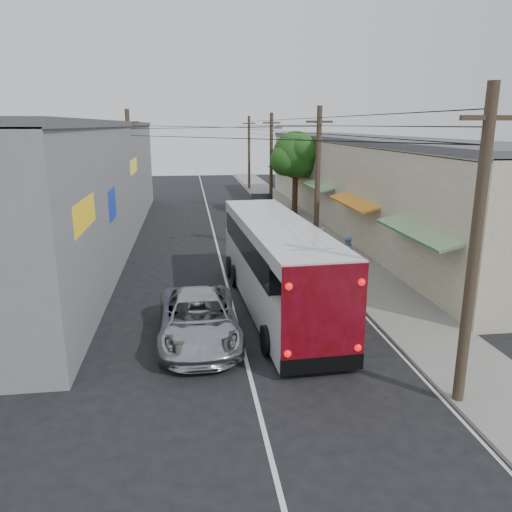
{
  "coord_description": "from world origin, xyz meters",
  "views": [
    {
      "loc": [
        -1.58,
        -12.83,
        7.05
      ],
      "look_at": [
        1.23,
        7.99,
        1.51
      ],
      "focal_mm": 35.0,
      "sensor_mm": 36.0,
      "label": 1
    }
  ],
  "objects_px": {
    "pedestrian_near": "(322,242)",
    "pedestrian_far": "(347,254)",
    "parked_suv": "(284,228)",
    "jeepney": "(199,319)",
    "parked_car_mid": "(261,209)",
    "coach_bus": "(276,263)",
    "parked_car_far": "(261,203)"
  },
  "relations": [
    {
      "from": "parked_suv",
      "to": "parked_car_mid",
      "type": "xyz_separation_m",
      "value": [
        -0.32,
        7.98,
        -0.06
      ]
    },
    {
      "from": "pedestrian_near",
      "to": "pedestrian_far",
      "type": "height_order",
      "value": "pedestrian_far"
    },
    {
      "from": "pedestrian_near",
      "to": "pedestrian_far",
      "type": "distance_m",
      "value": 2.82
    },
    {
      "from": "jeepney",
      "to": "parked_suv",
      "type": "relative_size",
      "value": 1.02
    },
    {
      "from": "coach_bus",
      "to": "parked_car_mid",
      "type": "bearing_deg",
      "value": 80.53
    },
    {
      "from": "coach_bus",
      "to": "pedestrian_far",
      "type": "relative_size",
      "value": 6.71
    },
    {
      "from": "parked_suv",
      "to": "pedestrian_far",
      "type": "relative_size",
      "value": 3.06
    },
    {
      "from": "parked_suv",
      "to": "pedestrian_near",
      "type": "height_order",
      "value": "pedestrian_near"
    },
    {
      "from": "parked_car_far",
      "to": "coach_bus",
      "type": "bearing_deg",
      "value": -92.45
    },
    {
      "from": "pedestrian_far",
      "to": "jeepney",
      "type": "bearing_deg",
      "value": 63.57
    },
    {
      "from": "parked_car_far",
      "to": "pedestrian_near",
      "type": "xyz_separation_m",
      "value": [
        1.03,
        -15.36,
        0.2
      ]
    },
    {
      "from": "jeepney",
      "to": "pedestrian_near",
      "type": "relative_size",
      "value": 3.37
    },
    {
      "from": "parked_suv",
      "to": "parked_car_far",
      "type": "height_order",
      "value": "parked_suv"
    },
    {
      "from": "parked_suv",
      "to": "pedestrian_near",
      "type": "bearing_deg",
      "value": -74.87
    },
    {
      "from": "pedestrian_near",
      "to": "parked_car_mid",
      "type": "bearing_deg",
      "value": -63.32
    },
    {
      "from": "jeepney",
      "to": "pedestrian_near",
      "type": "distance_m",
      "value": 11.76
    },
    {
      "from": "parked_car_far",
      "to": "pedestrian_near",
      "type": "relative_size",
      "value": 2.75
    },
    {
      "from": "parked_car_mid",
      "to": "coach_bus",
      "type": "bearing_deg",
      "value": -93.08
    },
    {
      "from": "jeepney",
      "to": "pedestrian_far",
      "type": "height_order",
      "value": "pedestrian_far"
    },
    {
      "from": "coach_bus",
      "to": "parked_car_far",
      "type": "distance_m",
      "value": 22.2
    },
    {
      "from": "pedestrian_near",
      "to": "jeepney",
      "type": "bearing_deg",
      "value": 74.88
    },
    {
      "from": "jeepney",
      "to": "pedestrian_far",
      "type": "distance_m",
      "value": 9.97
    },
    {
      "from": "coach_bus",
      "to": "jeepney",
      "type": "relative_size",
      "value": 2.14
    },
    {
      "from": "coach_bus",
      "to": "parked_car_mid",
      "type": "distance_m",
      "value": 19.58
    },
    {
      "from": "jeepney",
      "to": "parked_car_far",
      "type": "bearing_deg",
      "value": 75.94
    },
    {
      "from": "jeepney",
      "to": "parked_car_mid",
      "type": "relative_size",
      "value": 1.3
    },
    {
      "from": "parked_car_mid",
      "to": "pedestrian_far",
      "type": "relative_size",
      "value": 2.41
    },
    {
      "from": "jeepney",
      "to": "pedestrian_near",
      "type": "xyz_separation_m",
      "value": [
        6.8,
        9.59,
        0.17
      ]
    },
    {
      "from": "jeepney",
      "to": "parked_car_far",
      "type": "xyz_separation_m",
      "value": [
        5.77,
        24.95,
        -0.02
      ]
    },
    {
      "from": "coach_bus",
      "to": "pedestrian_far",
      "type": "xyz_separation_m",
      "value": [
        4.16,
        3.89,
        -0.76
      ]
    },
    {
      "from": "jeepney",
      "to": "parked_suv",
      "type": "bearing_deg",
      "value": 67.43
    },
    {
      "from": "parked_suv",
      "to": "parked_car_far",
      "type": "bearing_deg",
      "value": 91.3
    }
  ]
}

